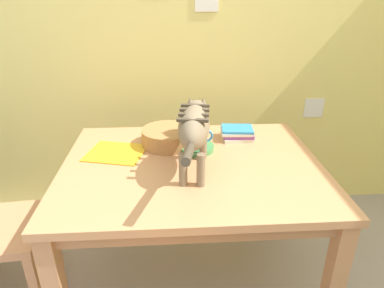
{
  "coord_description": "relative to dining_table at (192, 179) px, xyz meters",
  "views": [
    {
      "loc": [
        -0.14,
        -0.57,
        1.5
      ],
      "look_at": [
        -0.05,
        0.87,
        0.84
      ],
      "focal_mm": 32.09,
      "sensor_mm": 36.0,
      "label": 1
    }
  ],
  "objects": [
    {
      "name": "wicker_basket",
      "position": [
        -0.11,
        0.22,
        0.13
      ],
      "size": [
        0.27,
        0.27,
        0.09
      ],
      "color": "#B47A44",
      "rests_on": "dining_table"
    },
    {
      "name": "magazine",
      "position": [
        -0.37,
        0.13,
        0.09
      ],
      "size": [
        0.32,
        0.3,
        0.01
      ],
      "primitive_type": "cube",
      "rotation": [
        0.0,
        0.0,
        -0.25
      ],
      "color": "gold",
      "rests_on": "dining_table"
    },
    {
      "name": "saucer_bowl",
      "position": [
        0.03,
        0.14,
        0.1
      ],
      "size": [
        0.18,
        0.18,
        0.03
      ],
      "primitive_type": "cylinder",
      "color": "#489352",
      "rests_on": "dining_table"
    },
    {
      "name": "dining_table",
      "position": [
        0.0,
        0.0,
        0.0
      ],
      "size": [
        1.22,
        0.96,
        0.74
      ],
      "color": "tan",
      "rests_on": "ground_plane"
    },
    {
      "name": "wall_rear",
      "position": [
        0.05,
        0.82,
        0.6
      ],
      "size": [
        4.41,
        0.11,
        2.5
      ],
      "color": "#F1DC78",
      "rests_on": "ground_plane"
    },
    {
      "name": "cat",
      "position": [
        0.01,
        -0.04,
        0.29
      ],
      "size": [
        0.18,
        0.69,
        0.3
      ],
      "rotation": [
        0.0,
        0.0,
        -0.13
      ],
      "color": "#836F55",
      "rests_on": "dining_table"
    },
    {
      "name": "coffee_mug",
      "position": [
        0.04,
        0.14,
        0.16
      ],
      "size": [
        0.12,
        0.08,
        0.09
      ],
      "color": "#3980BB",
      "rests_on": "saucer_bowl"
    },
    {
      "name": "book_stack",
      "position": [
        0.27,
        0.27,
        0.12
      ],
      "size": [
        0.18,
        0.14,
        0.06
      ],
      "color": "silver",
      "rests_on": "dining_table"
    }
  ]
}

